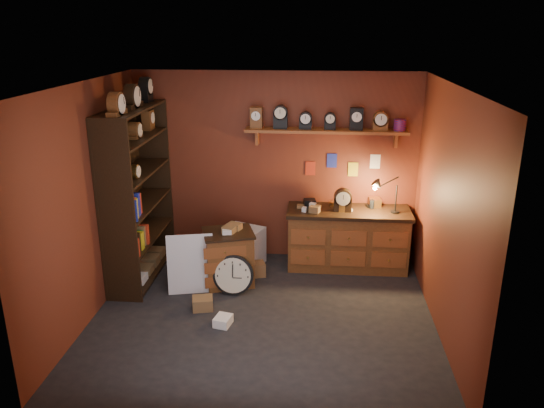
{
  "coord_description": "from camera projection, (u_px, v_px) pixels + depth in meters",
  "views": [
    {
      "loc": [
        0.59,
        -5.51,
        3.29
      ],
      "look_at": [
        0.08,
        0.35,
        1.29
      ],
      "focal_mm": 35.0,
      "sensor_mm": 36.0,
      "label": 1
    }
  ],
  "objects": [
    {
      "name": "shelving_unit",
      "position": [
        135.0,
        187.0,
        6.97
      ],
      "size": [
        0.47,
        1.6,
        2.58
      ],
      "color": "black",
      "rests_on": "ground"
    },
    {
      "name": "floor",
      "position": [
        263.0,
        316.0,
        6.3
      ],
      "size": [
        4.0,
        4.0,
        0.0
      ],
      "primitive_type": "plane",
      "color": "black",
      "rests_on": "ground"
    },
    {
      "name": "room_shell",
      "position": [
        267.0,
        174.0,
        5.85
      ],
      "size": [
        4.02,
        3.62,
        2.71
      ],
      "color": "maroon",
      "rests_on": "ground"
    },
    {
      "name": "mini_fridge",
      "position": [
        242.0,
        247.0,
        7.57
      ],
      "size": [
        0.68,
        0.7,
        0.54
      ],
      "rotation": [
        0.0,
        0.0,
        -0.4
      ],
      "color": "silver",
      "rests_on": "ground"
    },
    {
      "name": "low_cabinet",
      "position": [
        229.0,
        255.0,
        6.98
      ],
      "size": [
        0.77,
        0.71,
        0.82
      ],
      "rotation": [
        0.0,
        0.0,
        0.3
      ],
      "color": "brown",
      "rests_on": "ground"
    },
    {
      "name": "floor_box_b",
      "position": [
        223.0,
        321.0,
        6.1
      ],
      "size": [
        0.22,
        0.25,
        0.11
      ],
      "primitive_type": "cube",
      "rotation": [
        0.0,
        0.0,
        -0.23
      ],
      "color": "white",
      "rests_on": "ground"
    },
    {
      "name": "floor_box_a",
      "position": [
        203.0,
        303.0,
        6.43
      ],
      "size": [
        0.28,
        0.25,
        0.15
      ],
      "primitive_type": "cube",
      "rotation": [
        0.0,
        0.0,
        0.23
      ],
      "color": "brown",
      "rests_on": "ground"
    },
    {
      "name": "floor_box_c",
      "position": [
        256.0,
        269.0,
        7.29
      ],
      "size": [
        0.3,
        0.27,
        0.19
      ],
      "primitive_type": "cube",
      "rotation": [
        0.0,
        0.0,
        0.3
      ],
      "color": "brown",
      "rests_on": "ground"
    },
    {
      "name": "big_round_clock",
      "position": [
        233.0,
        275.0,
        6.76
      ],
      "size": [
        0.52,
        0.17,
        0.52
      ],
      "color": "black",
      "rests_on": "ground"
    },
    {
      "name": "workbench",
      "position": [
        348.0,
        235.0,
        7.45
      ],
      "size": [
        1.71,
        0.66,
        1.36
      ],
      "color": "brown",
      "rests_on": "ground"
    },
    {
      "name": "white_panel",
      "position": [
        192.0,
        291.0,
        6.9
      ],
      "size": [
        0.61,
        0.29,
        0.78
      ],
      "primitive_type": "cube",
      "rotation": [
        -0.17,
        0.0,
        0.22
      ],
      "color": "silver",
      "rests_on": "ground"
    }
  ]
}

